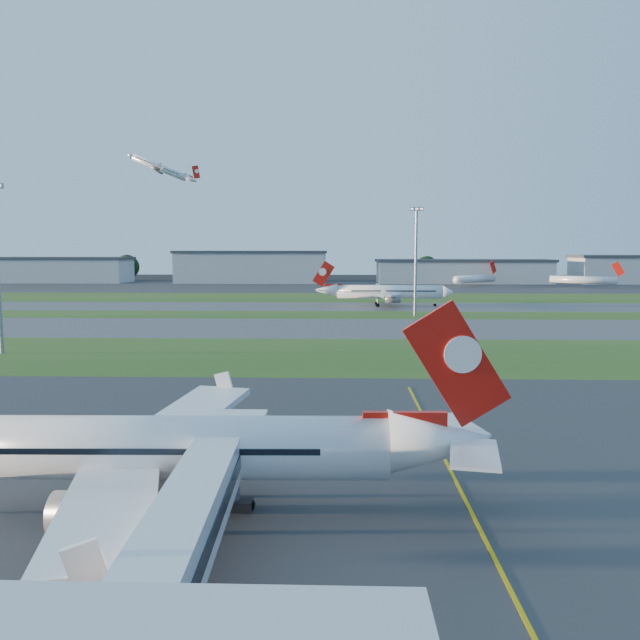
{
  "coord_description": "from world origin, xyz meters",
  "views": [
    {
      "loc": [
        -3.09,
        -41.12,
        16.02
      ],
      "look_at": [
        -5.57,
        37.92,
        7.0
      ],
      "focal_mm": 35.0,
      "sensor_mm": 36.0,
      "label": 1
    }
  ],
  "objects_px": {
    "airliner_parked": "(143,449)",
    "mini_jet_near": "(475,279)",
    "mini_jet_far": "(584,280)",
    "jet_bridge": "(185,525)",
    "airliner_taxiing": "(388,292)",
    "light_mast_centre": "(416,254)"
  },
  "relations": [
    {
      "from": "airliner_parked",
      "to": "mini_jet_near",
      "type": "xyz_separation_m",
      "value": [
        70.14,
        234.65,
        -0.81
      ]
    },
    {
      "from": "mini_jet_near",
      "to": "mini_jet_far",
      "type": "distance_m",
      "value": 43.84
    },
    {
      "from": "jet_bridge",
      "to": "airliner_taxiing",
      "type": "distance_m",
      "value": 150.37
    },
    {
      "from": "airliner_parked",
      "to": "mini_jet_near",
      "type": "relative_size",
      "value": 1.65
    },
    {
      "from": "airliner_taxiing",
      "to": "airliner_parked",
      "type": "bearing_deg",
      "value": 80.41
    },
    {
      "from": "airliner_parked",
      "to": "mini_jet_near",
      "type": "height_order",
      "value": "airliner_parked"
    },
    {
      "from": "jet_bridge",
      "to": "airliner_parked",
      "type": "bearing_deg",
      "value": 116.67
    },
    {
      "from": "light_mast_centre",
      "to": "airliner_parked",
      "type": "bearing_deg",
      "value": -104.76
    },
    {
      "from": "airliner_taxiing",
      "to": "mini_jet_far",
      "type": "distance_m",
      "value": 124.05
    },
    {
      "from": "airliner_taxiing",
      "to": "light_mast_centre",
      "type": "xyz_separation_m",
      "value": [
        4.38,
        -25.74,
        10.83
      ]
    },
    {
      "from": "airliner_taxiing",
      "to": "light_mast_centre",
      "type": "bearing_deg",
      "value": 100.45
    },
    {
      "from": "jet_bridge",
      "to": "airliner_parked",
      "type": "relative_size",
      "value": 0.72
    },
    {
      "from": "light_mast_centre",
      "to": "airliner_taxiing",
      "type": "bearing_deg",
      "value": 99.66
    },
    {
      "from": "airliner_parked",
      "to": "airliner_taxiing",
      "type": "xyz_separation_m",
      "value": [
        25.45,
        138.98,
        -0.1
      ]
    },
    {
      "from": "jet_bridge",
      "to": "mini_jet_near",
      "type": "bearing_deg",
      "value": 75.09
    },
    {
      "from": "jet_bridge",
      "to": "light_mast_centre",
      "type": "xyz_separation_m",
      "value": [
        24.81,
        123.24,
        10.81
      ]
    },
    {
      "from": "mini_jet_far",
      "to": "light_mast_centre",
      "type": "distance_m",
      "value": 141.23
    },
    {
      "from": "airliner_parked",
      "to": "mini_jet_far",
      "type": "distance_m",
      "value": 253.34
    },
    {
      "from": "mini_jet_near",
      "to": "jet_bridge",
      "type": "bearing_deg",
      "value": -146.32
    },
    {
      "from": "jet_bridge",
      "to": "mini_jet_near",
      "type": "distance_m",
      "value": 253.16
    },
    {
      "from": "airliner_parked",
      "to": "light_mast_centre",
      "type": "xyz_separation_m",
      "value": [
        29.83,
        113.24,
        10.73
      ]
    },
    {
      "from": "airliner_parked",
      "to": "light_mast_centre",
      "type": "distance_m",
      "value": 117.59
    }
  ]
}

